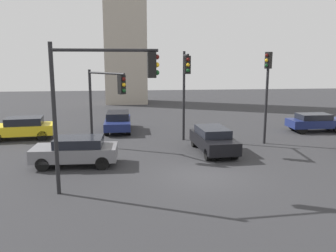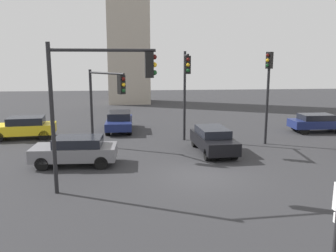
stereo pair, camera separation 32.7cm
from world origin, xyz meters
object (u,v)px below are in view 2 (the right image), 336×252
Objects in this scene: car_1 at (24,127)px; car_5 at (213,139)px; traffic_light_0 at (268,81)px; traffic_light_1 at (106,93)px; traffic_light_2 at (186,79)px; traffic_light_3 at (98,87)px; car_4 at (317,122)px; car_2 at (76,150)px; car_3 at (119,121)px.

car_1 is 12.72m from car_5.
traffic_light_0 is 9.77m from traffic_light_1.
traffic_light_3 is at bearing -26.53° from traffic_light_2.
car_2 is at bearing -157.61° from car_4.
traffic_light_1 is at bearing -4.17° from car_3.
traffic_light_2 is 1.29× the size of car_3.
car_5 is at bearing 39.83° from traffic_light_3.
car_2 is at bearing -17.75° from traffic_light_0.
traffic_light_3 is at bearing -144.59° from car_4.
car_1 is 1.06× the size of car_4.
car_2 reaches higher than car_5.
car_2 is at bearing -12.16° from car_3.
traffic_light_2 is at bearing 41.50° from car_3.
car_4 is at bearing -156.28° from car_2.
car_2 is 0.94× the size of car_5.
traffic_light_2 reaches higher than traffic_light_0.
car_5 is (-8.83, -4.89, 0.03)m from car_4.
traffic_light_2 is 1.43× the size of car_4.
car_5 is (1.30, -1.97, -3.30)m from traffic_light_2.
traffic_light_2 is 1.29× the size of car_5.
car_4 is (16.23, 6.60, -0.04)m from car_2.
car_3 is 8.78m from car_5.
traffic_light_1 is at bearing -101.29° from car_5.
traffic_light_0 is at bearing 33.60° from traffic_light_3.
traffic_light_0 is 0.97× the size of traffic_light_3.
car_5 is at bearing -150.80° from car_4.
traffic_light_1 is 1.11× the size of car_2.
traffic_light_0 is 1.33× the size of car_1.
traffic_light_3 is 12.68m from car_3.
traffic_light_0 is 1.36× the size of car_2.
traffic_light_1 is 6.53m from car_3.
traffic_light_0 reaches higher than car_1.
car_3 is at bearing 138.71° from traffic_light_1.
car_5 is at bearing 151.94° from car_1.
car_3 is at bearing 85.71° from traffic_light_3.
car_2 is at bearing -65.93° from traffic_light_1.
car_1 reaches higher than car_5.
traffic_light_1 is 1.09× the size of car_1.
car_2 is 17.52m from car_4.
car_4 is 10.10m from car_5.
car_3 is at bearing -144.14° from car_5.
car_5 reaches higher than car_4.
car_2 is at bearing 110.29° from traffic_light_3.
car_4 is at bearing 68.20° from traffic_light_1.
traffic_light_2 is 11.06m from car_4.
car_1 is 1.02× the size of car_2.
traffic_light_1 is 1.05× the size of car_5.
traffic_light_3 reaches higher than car_5.
traffic_light_1 is 6.29m from traffic_light_3.
traffic_light_3 is at bearing 114.46° from car_1.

